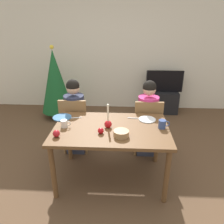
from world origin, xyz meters
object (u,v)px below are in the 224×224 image
Objects in this scene: apple_near_candle at (56,134)px; apple_by_left_plate at (101,131)px; person_right_child at (147,119)px; christmas_tree at (55,81)px; dining_table at (111,134)px; person_left_child at (75,118)px; candle_centerpiece at (108,123)px; mug_right at (162,124)px; plate_right at (147,119)px; bowl_walnuts at (121,133)px; plate_left at (62,117)px; chair_left at (75,122)px; tv_stand at (163,102)px; tv at (164,81)px; chair_right at (147,124)px; mug_left at (64,124)px.

apple_near_candle is 1.16× the size of apple_by_left_plate.
christmas_tree is at bearing 144.04° from person_right_child.
dining_table is at bearing 54.01° from apple_by_left_plate.
person_left_child is at bearing 132.65° from dining_table.
candle_centerpiece is 2.22× the size of mug_right.
plate_right is (0.50, 0.25, -0.06)m from candle_centerpiece.
bowl_walnuts is 2.15× the size of apple_near_candle.
person_right_child is 3.87× the size of candle_centerpiece.
chair_left is at bearing 77.33° from plate_left.
chair_left reaches higher than tv_stand.
christmas_tree is 2.27m from apple_near_candle.
apple_near_candle is (-1.62, -2.56, 0.08)m from tv.
mug_right reaches higher than apple_by_left_plate.
plate_right is at bearing -44.36° from christmas_tree.
person_right_child reaches higher than tv.
person_right_child is 1.77m from tv_stand.
chair_right is 1.78m from tv.
tv_stand is at bearing 66.01° from dining_table.
plate_right is 1.06m from mug_left.
candle_centerpiece is at bearing -177.80° from mug_right.
tv_stand is (1.61, 1.66, -0.33)m from person_left_child.
dining_table is 1.56× the size of chair_right.
chair_left is 1.14m from plate_right.
chair_left is 0.07m from person_left_child.
person_right_child reaches higher than mug_right.
tv is at bearing 74.64° from plate_right.
tv is 2.66m from bowl_walnuts.
tv is at bearing 50.44° from plate_left.
chair_left is at bearing 122.21° from apple_by_left_plate.
chair_left is 0.88m from candle_centerpiece.
tv_stand is 2.59× the size of plate_left.
plate_right is 0.69m from apple_by_left_plate.
mug_right is at bearing -27.06° from person_left_child.
plate_left is at bearing 150.24° from bowl_walnuts.
christmas_tree is 8.56× the size of bowl_walnuts.
mug_left is (-1.59, -2.32, 0.56)m from tv_stand.
person_right_child reaches higher than bowl_walnuts.
chair_left is 1.49m from christmas_tree.
chair_left is 1.10m from chair_right.
tv is 2.54m from candle_centerpiece.
tv_stand is 7.87× the size of apple_near_candle.
person_left_child is 1.38m from mug_right.
tv is at bearing 9.53° from christmas_tree.
plate_left is 0.69m from apple_by_left_plate.
plate_right is at bearing 125.83° from mug_right.
mug_right is at bearing -79.42° from chair_right.
chair_left is at bearing -63.12° from christmas_tree.
apple_near_candle is at bearing -141.02° from person_right_child.
dining_table is 0.72m from plate_left.
person_left_child is 2.32m from tv.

